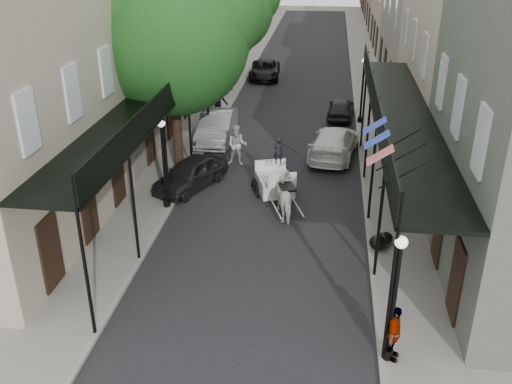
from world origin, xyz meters
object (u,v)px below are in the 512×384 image
(tree_far, at_px, (234,3))
(pedestrian_sidewalk_left, at_px, (218,101))
(car_left_far, at_px, (265,70))
(lamppost_right_far, at_px, (362,89))
(lamppost_left, at_px, (164,162))
(car_right_far, at_px, (341,108))
(pedestrian_sidewalk_right, at_px, (394,334))
(car_left_mid, at_px, (217,127))
(car_right_near, at_px, (334,142))
(tree_near, at_px, (181,29))
(lamppost_right_near, at_px, (394,298))
(car_left_near, at_px, (191,173))
(horse, at_px, (288,197))
(carriage, at_px, (273,167))
(pedestrian_walking, at_px, (237,145))

(tree_far, xyz_separation_m, pedestrian_sidewalk_left, (-0.02, -6.21, -4.75))
(car_left_far, bearing_deg, lamppost_right_far, -59.21)
(lamppost_left, bearing_deg, car_right_far, 61.42)
(pedestrian_sidewalk_right, distance_m, car_left_mid, 17.97)
(car_right_near, bearing_deg, tree_near, 29.24)
(lamppost_right_near, relative_size, car_left_near, 0.93)
(lamppost_right_far, relative_size, pedestrian_sidewalk_right, 2.29)
(tree_near, bearing_deg, horse, -39.81)
(pedestrian_sidewalk_right, bearing_deg, lamppost_right_far, 15.06)
(car_left_mid, height_order, car_left_far, car_left_mid)
(lamppost_right_near, bearing_deg, car_right_far, 93.04)
(tree_far, xyz_separation_m, car_left_near, (0.65, -16.02, -5.16))
(lamppost_right_near, distance_m, pedestrian_sidewalk_right, 1.12)
(tree_far, height_order, carriage, tree_far)
(lamppost_left, distance_m, car_right_near, 9.60)
(lamppost_right_far, distance_m, car_left_mid, 8.68)
(car_right_near, bearing_deg, car_left_far, -62.60)
(lamppost_right_far, distance_m, pedestrian_walking, 9.31)
(pedestrian_sidewalk_right, bearing_deg, lamppost_left, 60.83)
(lamppost_right_far, relative_size, horse, 1.92)
(horse, height_order, pedestrian_walking, pedestrian_walking)
(car_left_mid, bearing_deg, lamppost_left, -95.01)
(lamppost_right_near, relative_size, carriage, 1.36)
(pedestrian_walking, height_order, car_left_mid, pedestrian_walking)
(tree_near, xyz_separation_m, car_left_far, (1.60, 17.80, -5.85))
(tree_near, relative_size, pedestrian_sidewalk_right, 5.94)
(tree_near, height_order, carriage, tree_near)
(lamppost_right_near, relative_size, horse, 1.92)
(tree_near, bearing_deg, pedestrian_walking, 21.56)
(car_left_far, bearing_deg, tree_near, -98.23)
(pedestrian_sidewalk_left, relative_size, car_left_mid, 0.41)
(car_left_near, xyz_separation_m, car_left_far, (1.00, 19.82, -0.04))
(tree_far, xyz_separation_m, car_right_near, (6.85, -11.43, -5.11))
(lamppost_right_near, xyz_separation_m, car_left_near, (-7.70, 10.16, -1.37))
(lamppost_left, height_order, carriage, lamppost_left)
(tree_near, bearing_deg, lamppost_left, -88.66)
(pedestrian_sidewalk_left, bearing_deg, car_right_near, 129.08)
(pedestrian_sidewalk_left, bearing_deg, car_left_mid, 86.35)
(tree_far, xyz_separation_m, pedestrian_walking, (2.25, -13.13, -4.85))
(tree_far, height_order, pedestrian_sidewalk_right, tree_far)
(tree_near, xyz_separation_m, car_right_far, (7.18, 8.82, -5.87))
(lamppost_right_far, relative_size, car_left_mid, 0.78)
(tree_near, height_order, horse, tree_near)
(tree_far, height_order, horse, tree_far)
(lamppost_left, relative_size, car_left_near, 0.93)
(lamppost_left, relative_size, car_right_near, 0.74)
(pedestrian_sidewalk_left, bearing_deg, lamppost_right_near, 99.08)
(pedestrian_walking, relative_size, pedestrian_sidewalk_right, 1.21)
(horse, relative_size, pedestrian_sidewalk_right, 1.19)
(carriage, distance_m, pedestrian_walking, 3.30)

